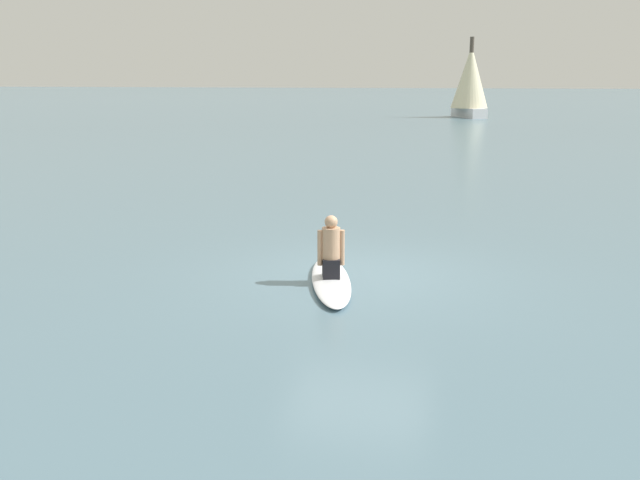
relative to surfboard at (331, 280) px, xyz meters
name	(u,v)px	position (x,y,z in m)	size (l,w,h in m)	color
ground_plane	(360,275)	(-0.59, 0.38, -0.06)	(400.00, 400.00, 0.00)	slate
surfboard	(331,280)	(0.00, 0.00, 0.00)	(2.91, 0.62, 0.12)	white
person_paddler	(331,249)	(0.00, 0.00, 0.52)	(0.40, 0.45, 1.02)	black
sailboat_far_left	(470,80)	(-48.97, 1.63, 2.97)	(4.45, 4.03, 6.45)	silver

